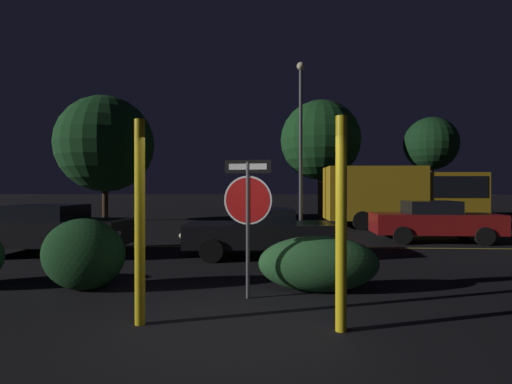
% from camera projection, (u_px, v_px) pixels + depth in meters
% --- Properties ---
extents(ground_plane, '(260.00, 260.00, 0.00)m').
position_uv_depth(ground_plane, '(235.00, 333.00, 5.01)').
color(ground_plane, black).
extents(road_center_stripe, '(36.99, 0.12, 0.01)m').
position_uv_depth(road_center_stripe, '(259.00, 247.00, 12.45)').
color(road_center_stripe, gold).
rests_on(road_center_stripe, ground_plane).
extents(stop_sign, '(0.80, 0.14, 2.29)m').
position_uv_depth(stop_sign, '(248.00, 201.00, 6.60)').
color(stop_sign, '#4C4C51').
rests_on(stop_sign, ground_plane).
extents(yellow_pole_left, '(0.14, 0.14, 2.75)m').
position_uv_depth(yellow_pole_left, '(140.00, 222.00, 5.33)').
color(yellow_pole_left, yellow).
rests_on(yellow_pole_left, ground_plane).
extents(yellow_pole_right, '(0.14, 0.14, 2.75)m').
position_uv_depth(yellow_pole_right, '(341.00, 224.00, 5.08)').
color(yellow_pole_right, yellow).
rests_on(yellow_pole_right, ground_plane).
extents(hedge_bush_1, '(1.50, 0.95, 1.29)m').
position_uv_depth(hedge_bush_1, '(83.00, 254.00, 7.15)').
color(hedge_bush_1, '#19421E').
rests_on(hedge_bush_1, ground_plane).
extents(hedge_bush_2, '(2.12, 0.84, 0.99)m').
position_uv_depth(hedge_bush_2, '(319.00, 264.00, 7.03)').
color(hedge_bush_2, '#285B2D').
rests_on(hedge_bush_2, ground_plane).
extents(passing_car_1, '(4.39, 2.12, 1.38)m').
position_uv_depth(passing_car_1, '(51.00, 229.00, 11.01)').
color(passing_car_1, black).
rests_on(passing_car_1, ground_plane).
extents(passing_car_2, '(4.09, 2.08, 1.30)m').
position_uv_depth(passing_car_2, '(260.00, 232.00, 10.67)').
color(passing_car_2, black).
rests_on(passing_car_2, ground_plane).
extents(passing_car_3, '(4.27, 1.95, 1.41)m').
position_uv_depth(passing_car_3, '(434.00, 221.00, 13.67)').
color(passing_car_3, maroon).
rests_on(passing_car_3, ground_plane).
extents(delivery_truck, '(7.10, 2.47, 2.84)m').
position_uv_depth(delivery_truck, '(405.00, 194.00, 18.52)').
color(delivery_truck, gold).
rests_on(delivery_truck, ground_plane).
extents(street_lamp, '(0.38, 0.38, 7.68)m').
position_uv_depth(street_lamp, '(301.00, 131.00, 18.44)').
color(street_lamp, '#4C4C51').
rests_on(street_lamp, ground_plane).
extents(tree_0, '(3.14, 3.14, 6.07)m').
position_uv_depth(tree_0, '(431.00, 144.00, 23.63)').
color(tree_0, '#422D1E').
rests_on(tree_0, ground_plane).
extents(tree_1, '(5.41, 5.41, 7.07)m').
position_uv_depth(tree_1, '(105.00, 144.00, 22.54)').
color(tree_1, '#422D1E').
rests_on(tree_1, ground_plane).
extents(tree_2, '(4.86, 4.86, 7.23)m').
position_uv_depth(tree_2, '(320.00, 140.00, 24.37)').
color(tree_2, '#422D1E').
rests_on(tree_2, ground_plane).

